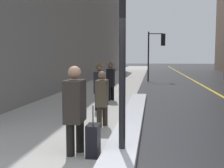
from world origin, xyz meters
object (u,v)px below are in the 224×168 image
Objects in this scene: pedestrian_in_fedora at (99,84)px; rolling_suitcase at (93,141)px; pedestrian_nearside at (75,106)px; pedestrian_trailing at (102,96)px; pedestrian_with_shoulder_bag at (111,79)px; traffic_light_near at (157,46)px.

pedestrian_in_fedora reaches higher than rolling_suitcase.
pedestrian_trailing is at bearing 176.05° from pedestrian_nearside.
pedestrian_nearside is 6.61m from pedestrian_with_shoulder_bag.
pedestrian_in_fedora is at bearing -175.68° from pedestrian_nearside.
pedestrian_trailing is at bearing -174.75° from rolling_suitcase.
traffic_light_near is 3.95× the size of rolling_suitcase.
pedestrian_in_fedora reaches higher than pedestrian_trailing.
rolling_suitcase is (0.36, -0.08, -0.62)m from pedestrian_nearside.
pedestrian_in_fedora is (-0.39, 4.45, -0.01)m from pedestrian_nearside.
rolling_suitcase is at bearing -102.67° from traffic_light_near.
rolling_suitcase is (0.67, -6.68, -0.61)m from pedestrian_with_shoulder_bag.
pedestrian_in_fedora is 4.63m from rolling_suitcase.
traffic_light_near reaches higher than pedestrian_with_shoulder_bag.
traffic_light_near reaches higher than pedestrian_nearside.
pedestrian_nearside is at bearing -103.41° from rolling_suitcase.
traffic_light_near reaches higher than pedestrian_in_fedora.
pedestrian_in_fedora is at bearing -171.31° from rolling_suitcase.
pedestrian_with_shoulder_bag is 6.74m from rolling_suitcase.
traffic_light_near is 10.48m from pedestrian_with_shoulder_bag.
pedestrian_nearside reaches higher than pedestrian_trailing.
pedestrian_nearside is 1.75× the size of rolling_suitcase.
pedestrian_with_shoulder_bag is (0.08, 2.15, 0.01)m from pedestrian_in_fedora.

